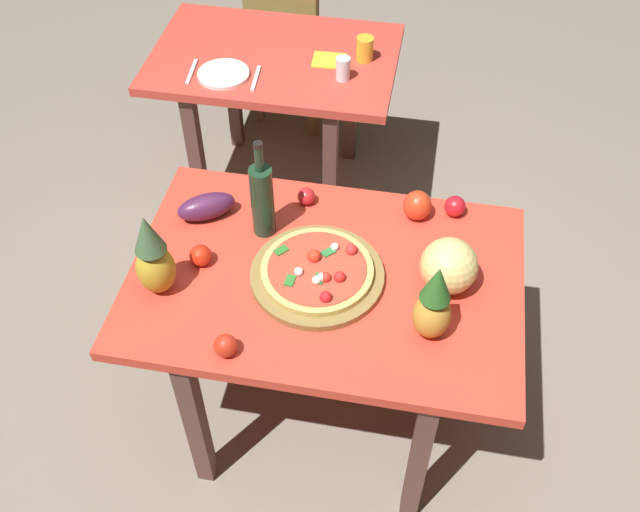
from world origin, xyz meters
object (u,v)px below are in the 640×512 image
Objects in this scene: tomato_by_bottle at (306,196)px; background_table at (275,78)px; pizza at (318,270)px; melon at (449,266)px; wine_bottle at (262,199)px; napkin_folded at (329,60)px; tomato_beside_pepper at (200,255)px; display_table at (325,294)px; pizza_board at (317,275)px; eggplant at (206,207)px; dinner_plate at (223,74)px; pineapple_right at (153,258)px; bell_pepper at (417,205)px; fork_utensil at (192,71)px; dining_chair at (291,42)px; drinking_glass_water at (343,69)px; tomato_at_corner at (226,346)px; tomato_near_board at (455,206)px; pineapple_left at (433,305)px; drinking_glass_juice at (365,49)px; knife_utensil at (256,78)px.

background_table is at bearing 109.74° from tomato_by_bottle.
pizza is 1.98× the size of melon.
napkin_folded is at bearing 88.07° from wine_bottle.
melon reaches higher than tomato_beside_pepper.
display_table is 2.94× the size of pizza_board.
tomato_by_bottle reaches higher than background_table.
dinner_plate is at bearing 101.89° from eggplant.
pizza_board is 2.13× the size of eggplant.
background_table is at bearing 87.75° from pineapple_right.
napkin_folded reaches higher than background_table.
pineapple_right is 1.72× the size of melon.
display_table is 1.29m from background_table.
display_table is 11.66× the size of bell_pepper.
pineapple_right is at bearing -82.17° from fork_utensil.
drinking_glass_water is (0.38, -0.71, 0.34)m from dining_chair.
tomato_at_corner is at bearing -99.06° from tomato_by_bottle.
tomato_near_board is 1.21m from dinner_plate.
pineapple_right is at bearing -128.16° from tomato_beside_pepper.
background_table is at bearing 27.40° from fork_utensil.
pineapple_left is at bearing -50.94° from dinner_plate.
pineapple_right is 2.93× the size of drinking_glass_juice.
drinking_glass_juice is at bearing 91.42° from pizza.
tomato_at_corner reaches higher than napkin_folded.
pizza_board is at bearing -73.23° from tomato_by_bottle.
tomato_near_board is at bearing 29.42° from pineapple_right.
pineapple_left is 2.91× the size of drinking_glass_water.
melon is at bearing 11.10° from pineapple_right.
tomato_near_board is 0.89m from drinking_glass_water.
pineapple_left is at bearing -59.66° from knife_utensil.
wine_bottle reaches higher than tomato_beside_pepper.
drinking_glass_juice is (-0.31, 0.93, 0.00)m from bell_pepper.
tomato_beside_pepper is at bearing -99.29° from napkin_folded.
pineapple_left is 4.14× the size of tomato_at_corner.
tomato_near_board is 0.40× the size of knife_utensil.
eggplant is 2.03× the size of drinking_glass_water.
napkin_folded is (0.24, 1.02, -0.04)m from eggplant.
knife_utensil reaches higher than background_table.
melon reaches higher than tomato_by_bottle.
display_table is at bearing -69.79° from background_table.
drinking_glass_juice reaches higher than eggplant.
fork_utensil is (-0.71, -0.23, -0.05)m from drinking_glass_juice.
fork_utensil is at bearing -161.05° from napkin_folded.
bell_pepper is at bearing -47.72° from knife_utensil.
pizza reaches higher than fork_utensil.
napkin_folded is at bearing 76.57° from eggplant.
dining_chair is 2.76× the size of pineapple_right.
pineapple_right reaches higher than drinking_glass_water.
tomato_by_bottle is at bearing -85.07° from napkin_folded.
tomato_beside_pepper is 0.40× the size of fork_utensil.
tomato_near_board is at bearing 42.27° from pizza_board.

